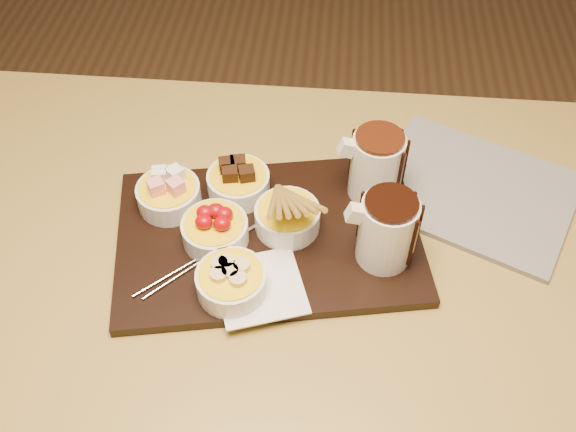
# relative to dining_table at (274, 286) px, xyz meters

# --- Properties ---
(dining_table) EXTENTS (1.20, 0.80, 0.75)m
(dining_table) POSITION_rel_dining_table_xyz_m (0.00, 0.00, 0.00)
(dining_table) COLOR #A0863B
(dining_table) RESTS_ON ground
(serving_board) EXTENTS (0.51, 0.38, 0.02)m
(serving_board) POSITION_rel_dining_table_xyz_m (-0.01, 0.02, 0.11)
(serving_board) COLOR black
(serving_board) RESTS_ON dining_table
(napkin) EXTENTS (0.15, 0.15, 0.00)m
(napkin) POSITION_rel_dining_table_xyz_m (-0.01, -0.08, 0.12)
(napkin) COLOR white
(napkin) RESTS_ON serving_board
(bowl_marshmallows) EXTENTS (0.10, 0.10, 0.04)m
(bowl_marshmallows) POSITION_rel_dining_table_xyz_m (-0.17, 0.06, 0.14)
(bowl_marshmallows) COLOR white
(bowl_marshmallows) RESTS_ON serving_board
(bowl_cake) EXTENTS (0.10, 0.10, 0.04)m
(bowl_cake) POSITION_rel_dining_table_xyz_m (-0.06, 0.10, 0.14)
(bowl_cake) COLOR white
(bowl_cake) RESTS_ON serving_board
(bowl_strawberries) EXTENTS (0.10, 0.10, 0.04)m
(bowl_strawberries) POSITION_rel_dining_table_xyz_m (-0.09, -0.00, 0.14)
(bowl_strawberries) COLOR white
(bowl_strawberries) RESTS_ON serving_board
(bowl_biscotti) EXTENTS (0.10, 0.10, 0.04)m
(bowl_biscotti) POSITION_rel_dining_table_xyz_m (0.02, 0.03, 0.14)
(bowl_biscotti) COLOR white
(bowl_biscotti) RESTS_ON serving_board
(bowl_bananas) EXTENTS (0.10, 0.10, 0.04)m
(bowl_bananas) POSITION_rel_dining_table_xyz_m (-0.05, -0.09, 0.14)
(bowl_bananas) COLOR white
(bowl_bananas) RESTS_ON serving_board
(pitcher_dark_chocolate) EXTENTS (0.10, 0.10, 0.11)m
(pitcher_dark_chocolate) POSITION_rel_dining_table_xyz_m (0.17, -0.01, 0.17)
(pitcher_dark_chocolate) COLOR silver
(pitcher_dark_chocolate) RESTS_ON serving_board
(pitcher_milk_chocolate) EXTENTS (0.10, 0.10, 0.11)m
(pitcher_milk_chocolate) POSITION_rel_dining_table_xyz_m (0.15, 0.12, 0.17)
(pitcher_milk_chocolate) COLOR silver
(pitcher_milk_chocolate) RESTS_ON serving_board
(fondue_skewers) EXTENTS (0.20, 0.21, 0.01)m
(fondue_skewers) POSITION_rel_dining_table_xyz_m (-0.09, -0.03, 0.12)
(fondue_skewers) COLOR silver
(fondue_skewers) RESTS_ON serving_board
(newspaper) EXTENTS (0.39, 0.36, 0.01)m
(newspaper) POSITION_rel_dining_table_xyz_m (0.32, 0.15, 0.10)
(newspaper) COLOR beige
(newspaper) RESTS_ON dining_table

